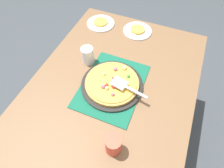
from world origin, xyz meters
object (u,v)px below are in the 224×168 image
at_px(pizza_pan, 112,85).
at_px(cup_near, 113,145).
at_px(plate_near_left, 137,31).
at_px(pizza_server, 126,87).
at_px(pizza, 112,83).
at_px(served_slice_right, 101,22).
at_px(cup_far, 88,55).
at_px(served_slice_left, 138,29).
at_px(plate_far_right, 101,23).

distance_m(pizza_pan, cup_near, 0.39).
bearing_deg(plate_near_left, pizza_server, -169.28).
bearing_deg(pizza, plate_near_left, 1.42).
relative_size(served_slice_right, cup_near, 0.92).
height_order(cup_far, pizza_server, cup_far).
distance_m(pizza, cup_far, 0.26).
relative_size(served_slice_left, cup_far, 0.92).
bearing_deg(pizza_pan, plate_far_right, 30.70).
bearing_deg(cup_far, plate_near_left, -26.30).
bearing_deg(cup_near, pizza, 23.06).
xyz_separation_m(pizza_pan, cup_near, (-0.36, -0.15, 0.05)).
relative_size(served_slice_left, cup_near, 0.92).
bearing_deg(plate_near_left, plate_far_right, 94.49).
distance_m(pizza_pan, served_slice_left, 0.56).
bearing_deg(plate_far_right, plate_near_left, -85.51).
xyz_separation_m(pizza, plate_near_left, (0.56, 0.01, -0.03)).
relative_size(plate_far_right, cup_near, 1.83).
bearing_deg(served_slice_left, cup_near, -169.73).
bearing_deg(pizza, served_slice_right, 30.75).
height_order(plate_near_left, served_slice_left, served_slice_left).
relative_size(served_slice_left, served_slice_right, 1.00).
bearing_deg(pizza_pan, plate_near_left, 1.39).
height_order(pizza, plate_far_right, pizza).
height_order(pizza_pan, pizza, pizza).
xyz_separation_m(served_slice_left, cup_near, (-0.91, -0.17, 0.04)).
height_order(served_slice_left, pizza_server, pizza_server).
distance_m(pizza_pan, served_slice_right, 0.62).
height_order(pizza, served_slice_left, pizza).
bearing_deg(pizza_server, pizza_pan, 78.18).
relative_size(plate_near_left, plate_far_right, 1.00).
bearing_deg(served_slice_left, plate_near_left, 90.00).
bearing_deg(pizza_server, pizza, 77.78).
relative_size(pizza_pan, pizza_server, 1.62).
relative_size(served_slice_right, pizza_server, 0.47).
bearing_deg(cup_far, plate_far_right, 12.62).
height_order(plate_far_right, served_slice_right, served_slice_right).
height_order(plate_far_right, cup_near, cup_near).
distance_m(plate_near_left, plate_far_right, 0.30).
bearing_deg(plate_far_right, served_slice_left, -85.51).
xyz_separation_m(plate_near_left, served_slice_right, (-0.02, 0.30, 0.01)).
bearing_deg(plate_near_left, served_slice_left, -90.00).
relative_size(pizza_pan, cup_far, 3.17).
bearing_deg(pizza, served_slice_left, 1.42).
height_order(pizza_pan, cup_far, cup_far).
distance_m(served_slice_left, pizza_server, 0.59).
distance_m(served_slice_right, cup_near, 1.01).
bearing_deg(plate_far_right, pizza_server, -143.30).
height_order(plate_far_right, cup_far, cup_far).
xyz_separation_m(plate_far_right, served_slice_left, (0.02, -0.30, 0.01)).
bearing_deg(pizza, cup_near, -156.94).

